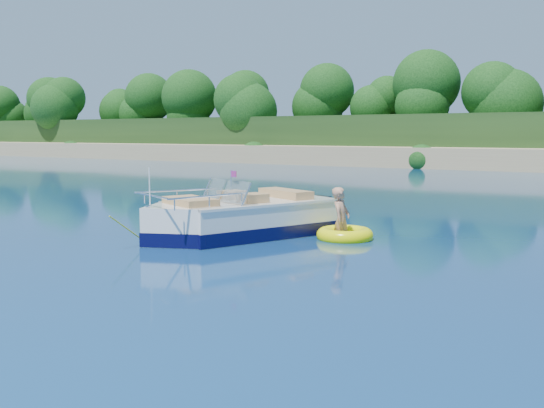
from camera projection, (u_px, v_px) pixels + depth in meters
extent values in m
plane|color=#0A1E49|center=(172.00, 275.00, 10.88)|extent=(160.00, 160.00, 0.00)
cube|color=tan|center=(527.00, 162.00, 42.96)|extent=(170.00, 8.00, 2.00)
cylinder|color=black|center=(108.00, 130.00, 68.66)|extent=(0.44, 0.44, 2.80)
sphere|color=black|center=(108.00, 106.00, 68.35)|extent=(4.62, 4.62, 4.62)
cylinder|color=black|center=(318.00, 127.00, 54.15)|extent=(0.44, 0.44, 3.20)
sphere|color=black|center=(318.00, 92.00, 53.79)|extent=(5.28, 5.28, 5.28)
cylinder|color=black|center=(538.00, 123.00, 46.01)|extent=(0.44, 0.44, 3.60)
sphere|color=black|center=(540.00, 77.00, 45.61)|extent=(5.94, 5.94, 5.94)
cube|color=white|center=(251.00, 222.00, 15.16)|extent=(3.53, 4.52, 1.11)
cube|color=white|center=(183.00, 229.00, 14.08)|extent=(1.95, 1.95, 1.11)
cube|color=#080833|center=(251.00, 228.00, 15.18)|extent=(3.58, 4.57, 0.32)
cube|color=#080833|center=(183.00, 235.00, 14.10)|extent=(1.99, 1.99, 0.32)
cube|color=tan|center=(262.00, 209.00, 15.31)|extent=(2.67, 3.25, 0.11)
cube|color=white|center=(251.00, 201.00, 15.10)|extent=(3.57, 4.54, 0.06)
cube|color=black|center=(319.00, 213.00, 16.41)|extent=(0.68, 0.57, 0.96)
cube|color=#8C9EA5|center=(216.00, 189.00, 15.03)|extent=(0.85, 0.67, 0.51)
cube|color=#8C9EA5|center=(236.00, 192.00, 14.25)|extent=(0.87, 0.49, 0.51)
cube|color=tan|center=(232.00, 199.00, 15.34)|extent=(0.77, 0.77, 0.42)
cube|color=tan|center=(253.00, 202.00, 14.56)|extent=(0.77, 0.77, 0.42)
cube|color=tan|center=(285.00, 197.00, 15.71)|extent=(1.75, 1.19, 0.40)
cube|color=tan|center=(190.00, 205.00, 14.13)|extent=(1.60, 1.28, 0.36)
cylinder|color=white|center=(150.00, 187.00, 13.50)|extent=(0.04, 0.04, 0.90)
cube|color=#FE1C32|center=(234.00, 174.00, 14.28)|extent=(0.22, 0.11, 0.15)
cube|color=silver|center=(148.00, 206.00, 13.52)|extent=(0.12, 0.10, 0.05)
cylinder|color=yellow|center=(130.00, 231.00, 13.50)|extent=(0.09, 1.14, 0.81)
torus|color=#FCFF04|center=(345.00, 235.00, 14.60)|extent=(1.48, 1.48, 0.36)
torus|color=#AE0816|center=(345.00, 234.00, 14.60)|extent=(1.21, 1.21, 0.12)
imported|color=tan|center=(341.00, 239.00, 14.60)|extent=(0.50, 0.92, 1.72)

